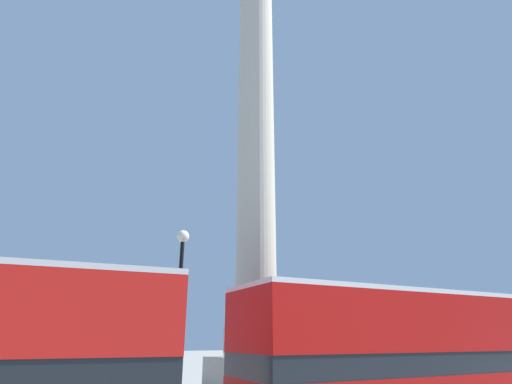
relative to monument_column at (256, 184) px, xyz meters
The scene contains 4 objects.
monument_column is the anchor object (origin of this frame).
bus_b 10.34m from the monument_column, 69.07° to the right, with size 11.63×3.51×4.32m.
equestrian_statue 12.83m from the monument_column, 20.00° to the left, with size 3.60×2.89×5.57m.
street_lamp 7.54m from the monument_column, 148.26° to the right, with size 0.44×0.44×6.71m.
Camera 1 is at (-6.75, -16.17, 3.05)m, focal length 28.00 mm.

